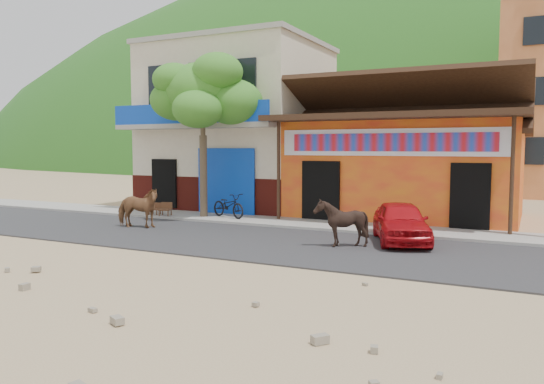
% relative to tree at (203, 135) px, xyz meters
% --- Properties ---
extents(ground, '(120.00, 120.00, 0.00)m').
position_rel_tree_xyz_m(ground, '(4.60, -5.80, -3.12)').
color(ground, '#9E825B').
rests_on(ground, ground).
extents(road, '(60.00, 5.00, 0.04)m').
position_rel_tree_xyz_m(road, '(4.60, -3.30, -3.10)').
color(road, '#28282B').
rests_on(road, ground).
extents(sidewalk, '(60.00, 2.00, 0.12)m').
position_rel_tree_xyz_m(sidewalk, '(4.60, 0.20, -3.06)').
color(sidewalk, gray).
rests_on(sidewalk, ground).
extents(dance_club, '(8.00, 6.00, 3.60)m').
position_rel_tree_xyz_m(dance_club, '(6.60, 4.20, -1.32)').
color(dance_club, orange).
rests_on(dance_club, ground).
extents(cafe_building, '(7.00, 6.00, 7.00)m').
position_rel_tree_xyz_m(cafe_building, '(-0.90, 4.20, 0.38)').
color(cafe_building, beige).
rests_on(cafe_building, ground).
extents(hillside, '(100.00, 40.00, 24.00)m').
position_rel_tree_xyz_m(hillside, '(4.60, 64.20, 8.88)').
color(hillside, '#194C14').
rests_on(hillside, ground).
extents(tree, '(3.00, 3.00, 6.00)m').
position_rel_tree_xyz_m(tree, '(0.00, 0.00, 0.00)').
color(tree, '#2D721E').
rests_on(tree, sidewalk).
extents(cow_tan, '(1.69, 1.07, 1.32)m').
position_rel_tree_xyz_m(cow_tan, '(-0.67, -2.89, -2.42)').
color(cow_tan, brown).
rests_on(cow_tan, road).
extents(cow_dark, '(1.35, 1.24, 1.29)m').
position_rel_tree_xyz_m(cow_dark, '(6.42, -3.09, -2.44)').
color(cow_dark, black).
rests_on(cow_dark, road).
extents(red_car, '(2.46, 3.60, 1.14)m').
position_rel_tree_xyz_m(red_car, '(7.68, -1.66, -2.51)').
color(red_car, '#B50C13').
rests_on(red_car, road).
extents(scooter, '(1.80, 1.15, 0.89)m').
position_rel_tree_xyz_m(scooter, '(1.00, 0.11, -2.55)').
color(scooter, black).
rests_on(scooter, sidewalk).
extents(cafe_chair_left, '(0.46, 0.46, 0.84)m').
position_rel_tree_xyz_m(cafe_chair_left, '(-1.98, -0.39, -2.58)').
color(cafe_chair_left, '#4D2B19').
rests_on(cafe_chair_left, sidewalk).
extents(cafe_chair_right, '(0.54, 0.54, 0.93)m').
position_rel_tree_xyz_m(cafe_chair_right, '(-1.40, -0.50, -2.54)').
color(cafe_chair_right, '#50271A').
rests_on(cafe_chair_right, sidewalk).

